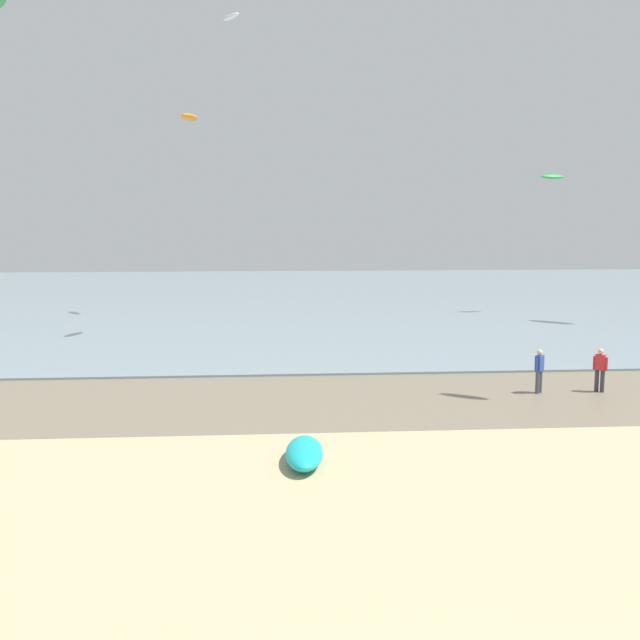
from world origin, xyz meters
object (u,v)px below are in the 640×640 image
at_px(kite_aloft_0, 553,177).
at_px(kite_aloft_2, 231,17).
at_px(person_mid_beach, 539,370).
at_px(person_nearest_camera, 600,369).
at_px(kite_aloft_1, 189,117).
at_px(grounded_kite, 304,453).

distance_m(kite_aloft_0, kite_aloft_2, 24.87).
relative_size(person_mid_beach, kite_aloft_2, 0.84).
relative_size(kite_aloft_0, kite_aloft_2, 0.93).
xyz_separation_m(person_nearest_camera, person_mid_beach, (-2.44, -0.02, 0.00)).
bearing_deg(person_nearest_camera, person_mid_beach, -179.58).
bearing_deg(kite_aloft_1, kite_aloft_2, -176.22).
distance_m(person_mid_beach, grounded_kite, 12.46).
distance_m(grounded_kite, kite_aloft_1, 26.96).
xyz_separation_m(person_nearest_camera, kite_aloft_0, (7.58, 25.19, 8.87)).
xyz_separation_m(person_nearest_camera, grounded_kite, (-12.01, -7.98, -0.63)).
height_order(person_mid_beach, kite_aloft_2, kite_aloft_2).
bearing_deg(person_mid_beach, kite_aloft_0, 68.32).
relative_size(person_nearest_camera, person_mid_beach, 1.00).
xyz_separation_m(grounded_kite, kite_aloft_1, (-4.97, 23.58, 12.07)).
height_order(person_mid_beach, kite_aloft_1, kite_aloft_1).
relative_size(person_nearest_camera, kite_aloft_1, 0.86).
bearing_deg(person_mid_beach, person_nearest_camera, 0.42).
bearing_deg(kite_aloft_0, kite_aloft_2, 167.59).
bearing_deg(kite_aloft_2, kite_aloft_0, 59.83).
relative_size(grounded_kite, kite_aloft_0, 1.51).
distance_m(person_nearest_camera, grounded_kite, 14.43).
distance_m(person_nearest_camera, kite_aloft_0, 27.76).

